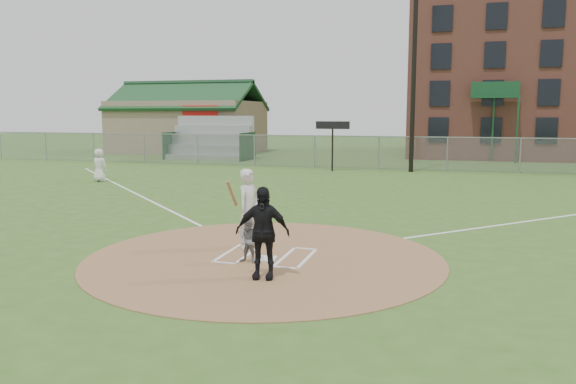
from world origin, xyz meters
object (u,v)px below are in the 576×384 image
(batter_at_plate, at_px, (249,209))
(catcher, at_px, (249,241))
(home_plate, at_px, (266,259))
(umpire, at_px, (262,233))
(ondeck_player, at_px, (99,165))

(batter_at_plate, bearing_deg, catcher, -70.31)
(catcher, bearing_deg, home_plate, 63.93)
(umpire, bearing_deg, ondeck_player, 126.58)
(home_plate, height_order, catcher, catcher)
(ondeck_player, bearing_deg, catcher, 137.56)
(catcher, relative_size, umpire, 0.53)
(home_plate, distance_m, umpire, 1.76)
(ondeck_player, distance_m, batter_at_plate, 16.35)
(home_plate, distance_m, catcher, 0.68)
(catcher, bearing_deg, batter_at_plate, 117.72)
(batter_at_plate, bearing_deg, umpire, -64.13)
(catcher, height_order, ondeck_player, ondeck_player)
(ondeck_player, relative_size, batter_at_plate, 0.82)
(catcher, xyz_separation_m, ondeck_player, (-12.43, 12.47, 0.29))
(batter_at_plate, bearing_deg, home_plate, -51.52)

